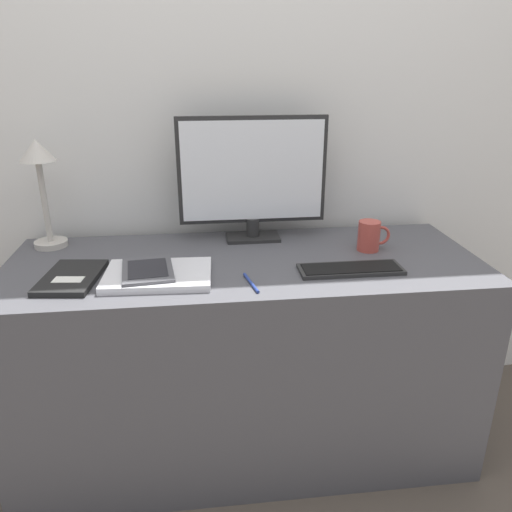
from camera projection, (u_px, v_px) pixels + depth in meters
The scene contains 11 objects.
ground_plane at pixel (253, 483), 1.66m from camera, with size 10.00×10.00×0.00m, color brown.
wall_back at pixel (233, 95), 1.76m from camera, with size 3.60×0.05×2.40m.
desk at pixel (246, 356), 1.73m from camera, with size 1.51×0.59×0.72m.
monitor at pixel (253, 176), 1.71m from camera, with size 0.51×0.11×0.43m.
keyboard at pixel (351, 269), 1.51m from camera, with size 0.32×0.11×0.01m.
laptop at pixel (158, 275), 1.46m from camera, with size 0.32×0.23×0.02m.
ereader at pixel (148, 270), 1.46m from camera, with size 0.17×0.21×0.01m.
desk_lamp at pixel (40, 172), 1.62m from camera, with size 0.12×0.12×0.36m.
notebook at pixel (71, 277), 1.45m from camera, with size 0.18×0.26×0.02m.
coffee_mug at pixel (370, 236), 1.66m from camera, with size 0.11×0.07×0.10m.
pen at pixel (250, 283), 1.42m from camera, with size 0.03×0.13×0.01m.
Camera 1 is at (-0.14, -1.26, 1.31)m, focal length 35.00 mm.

